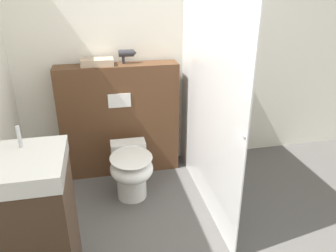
% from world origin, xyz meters
% --- Properties ---
extents(wall_back, '(8.00, 0.06, 2.50)m').
position_xyz_m(wall_back, '(0.00, 2.00, 1.25)').
color(wall_back, silver).
rests_on(wall_back, ground_plane).
extents(partition_panel, '(1.21, 0.25, 1.17)m').
position_xyz_m(partition_panel, '(-0.35, 1.83, 0.59)').
color(partition_panel, '#51331E').
rests_on(partition_panel, ground_plane).
extents(shower_glass, '(0.04, 1.63, 2.10)m').
position_xyz_m(shower_glass, '(0.35, 1.15, 1.05)').
color(shower_glass, silver).
rests_on(shower_glass, ground_plane).
extents(toilet, '(0.39, 0.59, 0.49)m').
position_xyz_m(toilet, '(-0.31, 1.28, 0.30)').
color(toilet, white).
rests_on(toilet, ground_plane).
extents(sink_vanity, '(0.53, 0.53, 1.11)m').
position_xyz_m(sink_vanity, '(-1.03, 0.45, 0.49)').
color(sink_vanity, '#473323').
rests_on(sink_vanity, ground_plane).
extents(hair_drier, '(0.18, 0.07, 0.14)m').
position_xyz_m(hair_drier, '(-0.24, 1.85, 1.27)').
color(hair_drier, '#2D2D33').
rests_on(hair_drier, partition_panel).
extents(folded_towel, '(0.31, 0.18, 0.06)m').
position_xyz_m(folded_towel, '(-0.53, 1.83, 1.20)').
color(folded_towel, tan).
rests_on(folded_towel, partition_panel).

